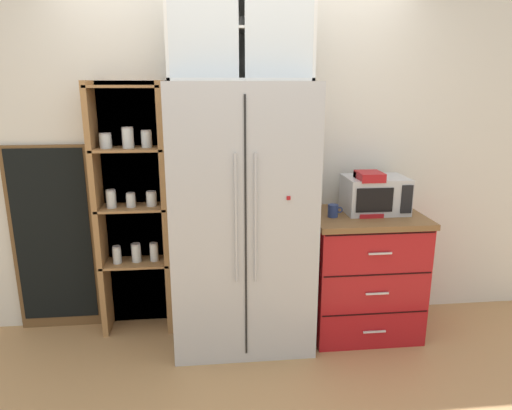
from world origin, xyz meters
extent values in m
plane|color=tan|center=(0.00, 0.00, 0.00)|extent=(10.85, 10.85, 0.00)
cube|color=silver|center=(0.00, 0.40, 1.27)|extent=(5.14, 0.10, 2.55)
cube|color=#B7BABF|center=(0.00, 0.02, 0.92)|extent=(0.95, 0.66, 1.83)
cube|color=black|center=(0.00, -0.32, 0.92)|extent=(0.01, 0.01, 1.69)
cylinder|color=#B7BABF|center=(-0.06, -0.33, 1.01)|extent=(0.02, 0.02, 0.82)
cylinder|color=#B7BABF|center=(0.06, -0.33, 1.01)|extent=(0.02, 0.02, 0.82)
cube|color=#A8161C|center=(0.27, -0.32, 1.14)|extent=(0.02, 0.01, 0.02)
cube|color=brown|center=(-0.77, 0.37, 0.92)|extent=(0.55, 0.04, 1.84)
cube|color=#9E7042|center=(-1.01, 0.23, 0.92)|extent=(0.04, 0.24, 1.84)
cube|color=#9E7042|center=(-0.54, 0.23, 0.92)|extent=(0.04, 0.24, 1.84)
cube|color=#9E7042|center=(-0.77, 0.23, 0.53)|extent=(0.49, 0.24, 0.02)
cylinder|color=silver|center=(-0.90, 0.21, 0.60)|extent=(0.06, 0.06, 0.12)
cylinder|color=white|center=(-0.90, 0.21, 0.58)|extent=(0.05, 0.05, 0.08)
cylinder|color=#B2B2B7|center=(-0.90, 0.21, 0.67)|extent=(0.06, 0.06, 0.01)
cylinder|color=silver|center=(-0.77, 0.23, 0.61)|extent=(0.07, 0.07, 0.13)
cylinder|color=white|center=(-0.77, 0.23, 0.59)|extent=(0.06, 0.06, 0.09)
cylinder|color=#B2B2B7|center=(-0.77, 0.23, 0.68)|extent=(0.06, 0.06, 0.01)
cylinder|color=silver|center=(-0.64, 0.24, 0.61)|extent=(0.06, 0.06, 0.13)
cylinder|color=#382316|center=(-0.64, 0.24, 0.59)|extent=(0.05, 0.05, 0.09)
cylinder|color=#B2B2B7|center=(-0.64, 0.24, 0.67)|extent=(0.06, 0.06, 0.01)
cube|color=#9E7042|center=(-0.77, 0.23, 0.96)|extent=(0.49, 0.24, 0.02)
cylinder|color=silver|center=(-0.91, 0.21, 1.02)|extent=(0.07, 0.07, 0.12)
cylinder|color=brown|center=(-0.91, 0.21, 1.01)|extent=(0.06, 0.06, 0.08)
cylinder|color=#B2B2B7|center=(-0.91, 0.21, 1.09)|extent=(0.07, 0.07, 0.01)
cylinder|color=silver|center=(-0.78, 0.22, 1.01)|extent=(0.07, 0.07, 0.09)
cylinder|color=#CCB78C|center=(-0.78, 0.22, 1.00)|extent=(0.06, 0.06, 0.06)
cylinder|color=#B2B2B7|center=(-0.78, 0.22, 1.06)|extent=(0.06, 0.06, 0.01)
cylinder|color=silver|center=(-0.63, 0.23, 1.01)|extent=(0.07, 0.07, 0.10)
cylinder|color=#2D2D2D|center=(-0.63, 0.23, 1.00)|extent=(0.06, 0.06, 0.07)
cylinder|color=#B2B2B7|center=(-0.63, 0.23, 1.07)|extent=(0.07, 0.07, 0.01)
cube|color=#9E7042|center=(-0.77, 0.23, 1.38)|extent=(0.49, 0.24, 0.02)
cylinder|color=silver|center=(-0.92, 0.23, 1.43)|extent=(0.08, 0.08, 0.09)
cylinder|color=#B77A38|center=(-0.92, 0.23, 1.42)|extent=(0.07, 0.07, 0.06)
cylinder|color=#B2B2B7|center=(-0.92, 0.23, 1.49)|extent=(0.08, 0.08, 0.01)
cylinder|color=silver|center=(-0.76, 0.21, 1.45)|extent=(0.08, 0.08, 0.13)
cylinder|color=#E0C67F|center=(-0.76, 0.21, 1.43)|extent=(0.07, 0.07, 0.09)
cylinder|color=#B2B2B7|center=(-0.76, 0.21, 1.53)|extent=(0.07, 0.07, 0.01)
cylinder|color=silver|center=(-0.64, 0.24, 1.44)|extent=(0.07, 0.07, 0.11)
cylinder|color=beige|center=(-0.64, 0.24, 1.42)|extent=(0.06, 0.06, 0.07)
cylinder|color=#B2B2B7|center=(-0.64, 0.24, 1.50)|extent=(0.07, 0.07, 0.01)
cube|color=#9E7042|center=(-0.77, 0.23, 1.80)|extent=(0.49, 0.24, 0.02)
cube|color=#A8161C|center=(0.90, 0.05, 0.44)|extent=(0.77, 0.60, 0.87)
cube|color=brown|center=(0.90, 0.05, 0.89)|extent=(0.80, 0.63, 0.04)
cube|color=black|center=(0.90, -0.26, 0.28)|extent=(0.75, 0.00, 0.01)
cube|color=silver|center=(0.90, -0.26, 0.15)|extent=(0.16, 0.01, 0.01)
cube|color=black|center=(0.90, -0.26, 0.57)|extent=(0.75, 0.00, 0.01)
cube|color=silver|center=(0.90, -0.26, 0.44)|extent=(0.16, 0.01, 0.01)
cube|color=black|center=(0.90, -0.26, 0.86)|extent=(0.75, 0.00, 0.01)
cube|color=silver|center=(0.90, -0.26, 0.73)|extent=(0.16, 0.01, 0.01)
cube|color=#B7BABF|center=(0.97, 0.10, 1.04)|extent=(0.44, 0.32, 0.26)
cube|color=black|center=(0.91, -0.07, 1.04)|extent=(0.26, 0.01, 0.17)
cube|color=black|center=(1.14, -0.07, 1.04)|extent=(0.08, 0.01, 0.20)
cube|color=#A8161C|center=(0.90, 0.03, 0.93)|extent=(0.17, 0.20, 0.03)
cube|color=#A8161C|center=(0.90, 0.10, 1.06)|extent=(0.17, 0.06, 0.30)
cube|color=#A8161C|center=(0.90, 0.03, 1.19)|extent=(0.17, 0.20, 0.06)
cylinder|color=black|center=(0.90, 0.02, 1.00)|extent=(0.11, 0.11, 0.12)
cylinder|color=navy|center=(0.64, 0.00, 0.96)|extent=(0.07, 0.07, 0.09)
torus|color=navy|center=(0.69, 0.00, 0.96)|extent=(0.05, 0.01, 0.05)
cylinder|color=#285B33|center=(0.90, 0.12, 1.00)|extent=(0.07, 0.07, 0.18)
cone|color=#285B33|center=(0.90, 0.12, 1.10)|extent=(0.07, 0.07, 0.04)
cylinder|color=#285B33|center=(0.90, 0.12, 1.13)|extent=(0.03, 0.03, 0.07)
cylinder|color=black|center=(0.90, 0.12, 1.17)|extent=(0.03, 0.03, 0.01)
cube|color=silver|center=(0.00, 0.19, 2.15)|extent=(0.91, 0.02, 0.63)
cube|color=silver|center=(0.00, 0.04, 1.84)|extent=(0.91, 0.32, 0.02)
cube|color=silver|center=(-0.45, 0.04, 2.15)|extent=(0.02, 0.32, 0.63)
cube|color=silver|center=(0.45, 0.04, 2.15)|extent=(0.02, 0.32, 0.63)
cube|color=silver|center=(0.00, 0.04, 2.15)|extent=(0.88, 0.30, 0.02)
cube|color=silver|center=(-0.23, -0.12, 2.15)|extent=(0.42, 0.01, 0.59)
cube|color=silver|center=(0.23, -0.12, 2.15)|extent=(0.42, 0.01, 0.59)
cylinder|color=silver|center=(-0.32, 0.04, 1.85)|extent=(0.05, 0.05, 0.00)
cylinder|color=silver|center=(-0.32, 0.04, 1.89)|extent=(0.01, 0.01, 0.07)
cone|color=silver|center=(-0.32, 0.04, 1.95)|extent=(0.06, 0.06, 0.05)
cylinder|color=silver|center=(0.32, 0.04, 1.85)|extent=(0.05, 0.05, 0.00)
cylinder|color=silver|center=(0.32, 0.04, 1.89)|extent=(0.01, 0.01, 0.07)
cone|color=silver|center=(0.32, 0.04, 1.95)|extent=(0.06, 0.06, 0.05)
cylinder|color=white|center=(-0.27, 0.04, 2.19)|extent=(0.06, 0.06, 0.07)
cylinder|color=white|center=(0.00, 0.04, 2.19)|extent=(0.06, 0.06, 0.07)
cylinder|color=white|center=(0.27, 0.04, 2.19)|extent=(0.06, 0.06, 0.07)
cube|color=brown|center=(-1.37, 0.33, 0.70)|extent=(0.60, 0.04, 1.40)
cube|color=black|center=(-1.37, 0.31, 0.73)|extent=(0.54, 0.01, 1.30)
camera|label=1|loc=(-0.22, -3.01, 1.82)|focal=32.13mm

